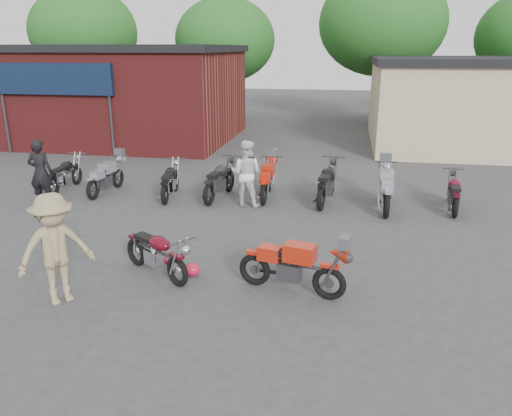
% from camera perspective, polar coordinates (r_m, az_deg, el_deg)
% --- Properties ---
extents(ground, '(90.00, 90.00, 0.00)m').
position_cam_1_polar(ground, '(9.60, -4.97, -7.86)').
color(ground, '#363639').
extents(brick_building, '(12.00, 8.00, 4.00)m').
position_cam_1_polar(brick_building, '(25.14, -17.01, 12.19)').
color(brick_building, maroon).
rests_on(brick_building, ground).
extents(stucco_building, '(10.00, 8.00, 3.50)m').
position_cam_1_polar(stucco_building, '(24.25, 25.36, 10.50)').
color(stucco_building, tan).
rests_on(stucco_building, ground).
extents(tree_0, '(6.56, 6.56, 8.20)m').
position_cam_1_polar(tree_0, '(34.45, -18.90, 16.87)').
color(tree_0, '#15501C').
rests_on(tree_0, ground).
extents(tree_1, '(5.92, 5.92, 7.40)m').
position_cam_1_polar(tree_1, '(31.21, -3.51, 17.00)').
color(tree_1, '#15501C').
rests_on(tree_1, ground).
extents(tree_2, '(7.04, 7.04, 8.80)m').
position_cam_1_polar(tree_2, '(30.37, 14.07, 17.83)').
color(tree_2, '#15501C').
rests_on(tree_2, ground).
extents(vintage_motorcycle, '(1.84, 1.50, 1.05)m').
position_cam_1_polar(vintage_motorcycle, '(9.58, -11.31, -4.76)').
color(vintage_motorcycle, '#500A14').
rests_on(vintage_motorcycle, ground).
extents(sportbike, '(2.02, 1.06, 1.12)m').
position_cam_1_polar(sportbike, '(8.79, 4.28, -6.35)').
color(sportbike, red).
rests_on(sportbike, ground).
extents(helmet, '(0.35, 0.35, 0.26)m').
position_cam_1_polar(helmet, '(9.63, -7.25, -7.00)').
color(helmet, red).
rests_on(helmet, ground).
extents(person_dark, '(0.72, 0.51, 1.84)m').
position_cam_1_polar(person_dark, '(14.76, -23.39, 3.72)').
color(person_dark, black).
rests_on(person_dark, ground).
extents(person_light, '(0.94, 0.77, 1.81)m').
position_cam_1_polar(person_light, '(13.57, -1.15, 3.99)').
color(person_light, silver).
rests_on(person_light, ground).
extents(person_tan, '(1.38, 1.39, 1.93)m').
position_cam_1_polar(person_tan, '(8.96, -21.94, -4.37)').
color(person_tan, '#95815C').
rests_on(person_tan, ground).
extents(row_bike_0, '(0.65, 1.89, 1.09)m').
position_cam_1_polar(row_bike_0, '(16.21, -20.99, 3.80)').
color(row_bike_0, black).
rests_on(row_bike_0, ground).
extents(row_bike_1, '(0.79, 1.93, 1.09)m').
position_cam_1_polar(row_bike_1, '(15.48, -16.78, 3.61)').
color(row_bike_1, gray).
rests_on(row_bike_1, ground).
extents(row_bike_2, '(0.84, 1.93, 1.09)m').
position_cam_1_polar(row_bike_2, '(14.60, -9.79, 3.28)').
color(row_bike_2, black).
rests_on(row_bike_2, ground).
extents(row_bike_3, '(0.97, 2.13, 1.19)m').
position_cam_1_polar(row_bike_3, '(14.34, -4.15, 3.45)').
color(row_bike_3, black).
rests_on(row_bike_3, ground).
extents(row_bike_4, '(0.70, 2.00, 1.15)m').
position_cam_1_polar(row_bike_4, '(14.37, 1.33, 3.43)').
color(row_bike_4, red).
rests_on(row_bike_4, ground).
extents(row_bike_5, '(0.99, 2.22, 1.24)m').
position_cam_1_polar(row_bike_5, '(14.03, 8.12, 3.10)').
color(row_bike_5, black).
rests_on(row_bike_5, ground).
extents(row_bike_6, '(0.73, 2.13, 1.23)m').
position_cam_1_polar(row_bike_6, '(13.76, 14.62, 2.36)').
color(row_bike_6, '#90919D').
rests_on(row_bike_6, ground).
extents(row_bike_7, '(0.79, 1.88, 1.06)m').
position_cam_1_polar(row_bike_7, '(14.25, 21.69, 1.85)').
color(row_bike_7, '#540A21').
rests_on(row_bike_7, ground).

